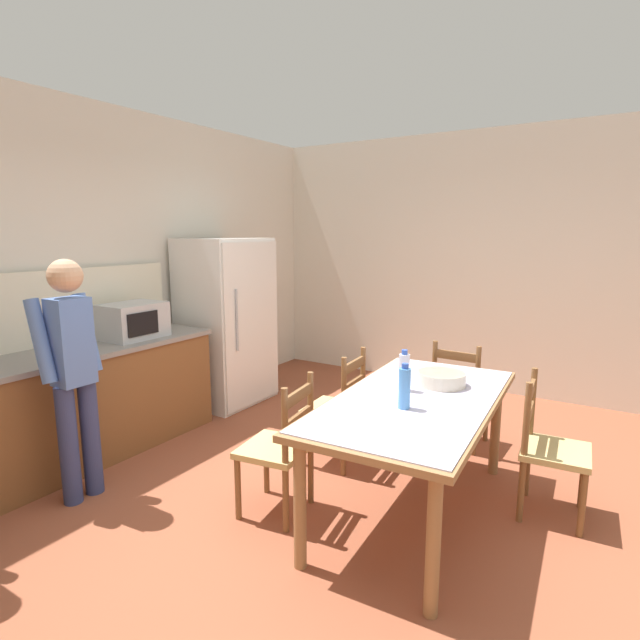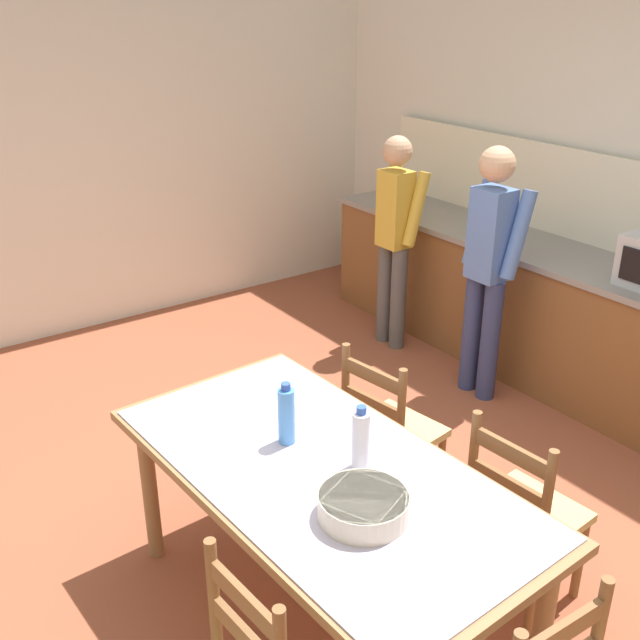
# 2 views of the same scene
# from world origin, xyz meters

# --- Properties ---
(ground_plane) EXTENTS (8.32, 8.32, 0.00)m
(ground_plane) POSITION_xyz_m (0.00, 0.00, 0.00)
(ground_plane) COLOR brown
(wall_back) EXTENTS (6.52, 0.12, 2.90)m
(wall_back) POSITION_xyz_m (0.00, 2.66, 1.45)
(wall_back) COLOR silver
(wall_back) RESTS_ON ground
(wall_right) EXTENTS (0.12, 5.20, 2.90)m
(wall_right) POSITION_xyz_m (3.26, 0.00, 1.45)
(wall_right) COLOR silver
(wall_right) RESTS_ON ground
(kitchen_counter) EXTENTS (3.35, 0.66, 0.90)m
(kitchen_counter) POSITION_xyz_m (-0.84, 2.23, 0.45)
(kitchen_counter) COLOR brown
(kitchen_counter) RESTS_ON ground
(refrigerator) EXTENTS (0.86, 0.73, 1.73)m
(refrigerator) POSITION_xyz_m (1.36, 2.19, 0.87)
(refrigerator) COLOR white
(refrigerator) RESTS_ON ground
(microwave) EXTENTS (0.50, 0.39, 0.30)m
(microwave) POSITION_xyz_m (0.21, 2.21, 1.05)
(microwave) COLOR #B2B7BC
(microwave) RESTS_ON kitchen_counter
(dining_table) EXTENTS (1.87, 1.02, 0.78)m
(dining_table) POSITION_xyz_m (0.34, -0.31, 0.70)
(dining_table) COLOR olive
(dining_table) RESTS_ON ground
(bottle_near_centre) EXTENTS (0.07, 0.07, 0.27)m
(bottle_near_centre) POSITION_xyz_m (0.11, -0.32, 0.91)
(bottle_near_centre) COLOR #4C8ED6
(bottle_near_centre) RESTS_ON dining_table
(bottle_off_centre) EXTENTS (0.07, 0.07, 0.27)m
(bottle_off_centre) POSITION_xyz_m (0.42, -0.19, 0.91)
(bottle_off_centre) COLOR silver
(bottle_off_centre) RESTS_ON dining_table
(serving_bowl) EXTENTS (0.32, 0.32, 0.09)m
(serving_bowl) POSITION_xyz_m (0.66, -0.36, 0.83)
(serving_bowl) COLOR beige
(serving_bowl) RESTS_ON dining_table
(chair_head_end) EXTENTS (0.42, 0.43, 0.91)m
(chair_head_end) POSITION_xyz_m (1.54, -0.25, 0.44)
(chair_head_end) COLOR brown
(chair_head_end) RESTS_ON ground
(chair_side_near_right) EXTENTS (0.45, 0.43, 0.91)m
(chair_side_near_right) POSITION_xyz_m (0.79, -1.04, 0.44)
(chair_side_near_right) COLOR brown
(chair_side_near_right) RESTS_ON ground
(chair_side_far_left) EXTENTS (0.47, 0.46, 0.91)m
(chair_side_far_left) POSITION_xyz_m (-0.11, 0.42, 0.44)
(chair_side_far_left) COLOR brown
(chair_side_far_left) RESTS_ON ground
(chair_side_far_right) EXTENTS (0.45, 0.43, 0.91)m
(chair_side_far_right) POSITION_xyz_m (0.71, 0.46, 0.44)
(chair_side_far_right) COLOR brown
(chair_side_far_right) RESTS_ON ground
(person_at_counter) EXTENTS (0.41, 0.28, 1.63)m
(person_at_counter) POSITION_xyz_m (-0.67, 1.69, 0.92)
(person_at_counter) COLOR navy
(person_at_counter) RESTS_ON ground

